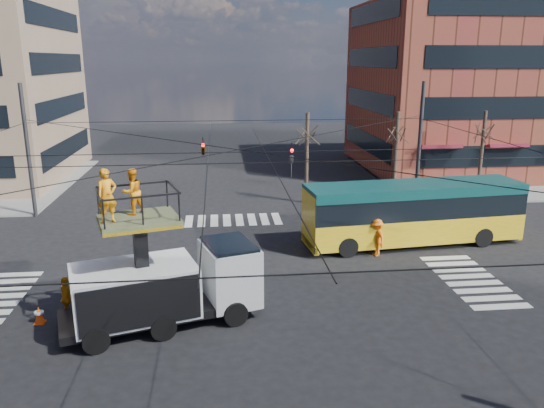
{
  "coord_description": "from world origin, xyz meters",
  "views": [
    {
      "loc": [
        -0.8,
        -20.4,
        9.28
      ],
      "look_at": [
        1.58,
        2.62,
        2.96
      ],
      "focal_mm": 35.0,
      "sensor_mm": 36.0,
      "label": 1
    }
  ],
  "objects": [
    {
      "name": "ground",
      "position": [
        0.0,
        0.0,
        0.0
      ],
      "size": [
        120.0,
        120.0,
        0.0
      ],
      "primitive_type": "plane",
      "color": "black",
      "rests_on": "ground"
    },
    {
      "name": "sidewalk_ne",
      "position": [
        21.0,
        21.0,
        0.06
      ],
      "size": [
        18.0,
        18.0,
        0.12
      ],
      "primitive_type": "cube",
      "color": "slate",
      "rests_on": "ground"
    },
    {
      "name": "crosswalks",
      "position": [
        0.0,
        0.0,
        0.01
      ],
      "size": [
        22.4,
        22.4,
        0.02
      ],
      "primitive_type": null,
      "color": "silver",
      "rests_on": "ground"
    },
    {
      "name": "building_ne",
      "position": [
        21.98,
        23.98,
        7.0
      ],
      "size": [
        20.06,
        16.06,
        14.0
      ],
      "color": "brown",
      "rests_on": "ground"
    },
    {
      "name": "overhead_network",
      "position": [
        -0.07,
        0.4,
        4.29
      ],
      "size": [
        24.24,
        24.24,
        8.0
      ],
      "color": "#2D2D30",
      "rests_on": "ground"
    },
    {
      "name": "tree_a",
      "position": [
        5.0,
        13.5,
        4.63
      ],
      "size": [
        2.0,
        2.0,
        6.0
      ],
      "color": "#382B21",
      "rests_on": "ground"
    },
    {
      "name": "tree_b",
      "position": [
        11.0,
        13.5,
        4.63
      ],
      "size": [
        2.0,
        2.0,
        6.0
      ],
      "color": "#382B21",
      "rests_on": "ground"
    },
    {
      "name": "tree_c",
      "position": [
        17.0,
        13.5,
        4.63
      ],
      "size": [
        2.0,
        2.0,
        6.0
      ],
      "color": "#382B21",
      "rests_on": "ground"
    },
    {
      "name": "utility_truck",
      "position": [
        -2.78,
        -2.55,
        1.97
      ],
      "size": [
        7.37,
        4.27,
        5.91
      ],
      "rotation": [
        0.0,
        0.0,
        0.3
      ],
      "color": "black",
      "rests_on": "ground"
    },
    {
      "name": "city_bus",
      "position": [
        9.11,
        4.86,
        1.72
      ],
      "size": [
        11.44,
        3.72,
        3.2
      ],
      "rotation": [
        0.0,
        0.0,
        0.1
      ],
      "color": "gold",
      "rests_on": "ground"
    },
    {
      "name": "traffic_cone",
      "position": [
        -7.43,
        -2.14,
        0.33
      ],
      "size": [
        0.36,
        0.36,
        0.65
      ],
      "primitive_type": "cone",
      "color": "#FF4B0A",
      "rests_on": "ground"
    },
    {
      "name": "worker_ground",
      "position": [
        -6.47,
        -1.93,
        0.83
      ],
      "size": [
        0.72,
        1.06,
        1.67
      ],
      "primitive_type": "imported",
      "rotation": [
        0.0,
        0.0,
        1.93
      ],
      "color": "orange",
      "rests_on": "ground"
    },
    {
      "name": "flagger",
      "position": [
        6.76,
        3.36,
        0.93
      ],
      "size": [
        0.98,
        1.34,
        1.87
      ],
      "primitive_type": "imported",
      "rotation": [
        0.0,
        0.0,
        -1.31
      ],
      "color": "orange",
      "rests_on": "ground"
    }
  ]
}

